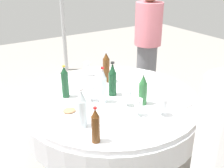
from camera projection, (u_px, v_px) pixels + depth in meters
The scene contains 23 objects.
ground_plane at pixel (112, 163), 2.70m from camera, with size 10.00×10.00×0.00m, color gray.
dining_table at pixel (112, 111), 2.46m from camera, with size 1.56×1.56×0.74m.
bottle_clear_east at pixel (82, 109), 1.91m from camera, with size 0.07×0.07×0.30m.
bottle_brown_rear at pixel (106, 68), 2.64m from camera, with size 0.07×0.07×0.31m.
bottle_dark_green_west at pixel (65, 82), 2.34m from camera, with size 0.06×0.06×0.29m.
bottle_dark_green_near at pixel (112, 80), 2.37m from camera, with size 0.07×0.07×0.31m.
bottle_brown_front at pixel (96, 126), 1.75m from camera, with size 0.06×0.06×0.26m.
bottle_green_mid at pixel (143, 90), 2.23m from camera, with size 0.07×0.07×0.27m.
bottle_clear_left at pixel (103, 86), 2.25m from camera, with size 0.07×0.07×0.32m.
wine_glass_near at pixel (139, 104), 2.07m from camera, with size 0.06×0.06×0.14m.
wine_glass_front at pixel (87, 66), 2.80m from camera, with size 0.06×0.06×0.15m.
wine_glass_mid at pixel (127, 95), 2.20m from camera, with size 0.07×0.07×0.14m.
wine_glass_left at pixel (162, 104), 2.07m from camera, with size 0.08×0.08×0.14m.
wine_glass_south at pixel (91, 90), 2.28m from camera, with size 0.07×0.07×0.14m.
plate_south at pixel (92, 86), 2.58m from camera, with size 0.24×0.24×0.02m.
plate_north at pixel (137, 89), 2.52m from camera, with size 0.22×0.22×0.02m.
plate_inner at pixel (69, 112), 2.13m from camera, with size 0.23×0.23×0.04m.
plate_far at pixel (177, 101), 2.30m from camera, with size 0.24×0.24×0.02m.
knife_rear at pixel (144, 130), 1.91m from camera, with size 0.18×0.02×0.01m, color silver.
fork_west at pixel (51, 94), 2.44m from camera, with size 0.18×0.02×0.01m, color silver.
knife_near at pixel (131, 79), 2.75m from camera, with size 0.18×0.02×0.01m, color silver.
folded_napkin at pixel (105, 73), 2.87m from camera, with size 0.15×0.15×0.02m, color white.
person_rear at pixel (147, 46), 3.47m from camera, with size 0.34×0.34×1.61m.
Camera 1 is at (1.15, 1.81, 1.83)m, focal length 43.39 mm.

